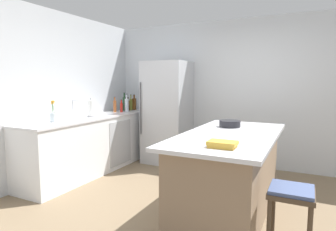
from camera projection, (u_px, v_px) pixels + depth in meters
The scene contains 19 objects.
ground_plane at pixel (191, 214), 3.29m from camera, with size 7.20×7.20×0.00m, color #7A664C.
wall_rear at pixel (238, 93), 5.14m from camera, with size 6.00×0.10×2.60m, color silver.
wall_left at pixel (37, 96), 4.22m from camera, with size 0.10×6.00×2.60m, color silver.
counter_run_left at pixel (93, 144), 4.84m from camera, with size 0.67×2.71×0.94m.
kitchen_island at pixel (229, 172), 3.32m from camera, with size 1.00×2.09×0.92m.
refrigerator at pixel (167, 112), 5.36m from camera, with size 0.78×0.75×1.87m.
bar_stool at pixel (291, 201), 2.38m from camera, with size 0.36×0.36×0.64m.
sink_faucet at pixel (74, 109), 4.46m from camera, with size 0.15×0.05×0.30m.
flower_vase at pixel (53, 116), 4.08m from camera, with size 0.09×0.09×0.31m.
paper_towel_roll at pixel (91, 109), 4.68m from camera, with size 0.14×0.14×0.31m.
whiskey_bottle at pixel (134, 104), 5.87m from camera, with size 0.08×0.08×0.31m.
olive_oil_bottle at pixel (131, 104), 5.79m from camera, with size 0.06×0.06×0.31m.
syrup_bottle at pixel (128, 105), 5.71m from camera, with size 0.07×0.07×0.26m.
wine_bottle at pixel (125, 104), 5.61m from camera, with size 0.07×0.07×0.36m.
soda_bottle at pixel (127, 105), 5.50m from camera, with size 0.07×0.07×0.34m.
hot_sauce_bottle at pixel (121, 107), 5.44m from camera, with size 0.05×0.05×0.24m.
vinegar_bottle at pixel (115, 106), 5.38m from camera, with size 0.06×0.06×0.29m.
cookbook_stack at pixel (222, 144), 2.58m from camera, with size 0.26×0.19×0.06m.
mixing_bowl at pixel (230, 124), 3.74m from camera, with size 0.27×0.27×0.09m.
Camera 1 is at (1.16, -2.93, 1.51)m, focal length 30.70 mm.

